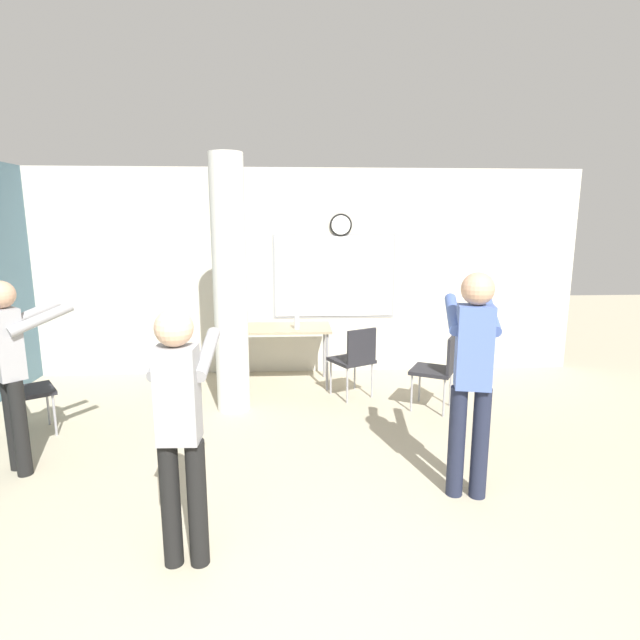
{
  "coord_description": "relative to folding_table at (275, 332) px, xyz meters",
  "views": [
    {
      "loc": [
        -0.0,
        -1.85,
        2.09
      ],
      "look_at": [
        0.28,
        2.92,
        1.15
      ],
      "focal_mm": 28.0,
      "sensor_mm": 36.0,
      "label": 1
    }
  ],
  "objects": [
    {
      "name": "support_pillar",
      "position": [
        -0.45,
        -0.84,
        0.69
      ],
      "size": [
        0.37,
        0.37,
        2.8
      ],
      "color": "silver",
      "rests_on": "ground_plane"
    },
    {
      "name": "person_playing_side",
      "position": [
        1.56,
        -2.77,
        0.32
      ],
      "size": [
        0.49,
        0.71,
        1.74
      ],
      "color": "#1E2338",
      "rests_on": "ground_plane"
    },
    {
      "name": "chair_table_right",
      "position": [
        0.97,
        -0.56,
        -0.19
      ],
      "size": [
        0.59,
        0.59,
        0.87
      ],
      "color": "#232328",
      "rests_on": "ground_plane"
    },
    {
      "name": "bottle_on_table",
      "position": [
        0.28,
        -0.14,
        0.16
      ],
      "size": [
        0.07,
        0.07,
        0.27
      ],
      "color": "silver",
      "rests_on": "folding_table"
    },
    {
      "name": "chair_by_left_wall",
      "position": [
        -2.44,
        -1.47,
        -0.19
      ],
      "size": [
        0.61,
        0.61,
        0.87
      ],
      "color": "#232328",
      "rests_on": "ground_plane"
    },
    {
      "name": "person_watching_back",
      "position": [
        -2.08,
        -2.19,
        0.26
      ],
      "size": [
        0.62,
        0.63,
        1.63
      ],
      "color": "black",
      "rests_on": "ground_plane"
    },
    {
      "name": "folding_table",
      "position": [
        0.0,
        0.0,
        0.0
      ],
      "size": [
        1.43,
        0.66,
        0.77
      ],
      "color": "tan",
      "rests_on": "ground_plane"
    },
    {
      "name": "chair_mid_room",
      "position": [
        1.85,
        -1.01,
        -0.19
      ],
      "size": [
        0.6,
        0.6,
        0.87
      ],
      "color": "#232328",
      "rests_on": "ground_plane"
    },
    {
      "name": "person_playing_front",
      "position": [
        -0.45,
        -3.45,
        0.24
      ],
      "size": [
        0.36,
        0.64,
        1.61
      ],
      "color": "black",
      "rests_on": "ground_plane"
    },
    {
      "name": "wall_back",
      "position": [
        0.22,
        0.63,
        0.69
      ],
      "size": [
        8.0,
        0.15,
        2.8
      ],
      "color": "beige",
      "rests_on": "ground_plane"
    }
  ]
}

